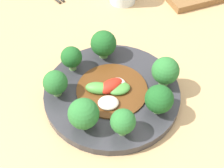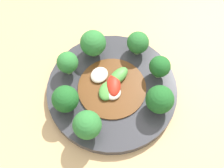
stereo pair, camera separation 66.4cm
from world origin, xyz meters
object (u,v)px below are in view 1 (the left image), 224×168
(stirfry_center, at_px, (111,89))
(broccoli_southwest, at_px, (71,57))
(broccoli_north, at_px, (165,71))
(broccoli_northeast, at_px, (159,99))
(plate, at_px, (112,93))
(broccoli_west, at_px, (103,44))
(broccoli_south, at_px, (55,83))
(broccoli_east, at_px, (123,122))
(broccoli_southeast, at_px, (84,114))

(stirfry_center, bearing_deg, broccoli_southwest, -136.91)
(stirfry_center, bearing_deg, broccoli_north, 92.40)
(broccoli_northeast, distance_m, stirfry_center, 0.11)
(broccoli_northeast, bearing_deg, plate, -128.88)
(broccoli_west, bearing_deg, plate, 1.61)
(broccoli_south, xyz_separation_m, broccoli_northeast, (0.07, 0.19, 0.00))
(broccoli_northeast, bearing_deg, broccoli_west, -153.95)
(broccoli_north, height_order, broccoli_east, broccoli_north)
(broccoli_northeast, xyz_separation_m, broccoli_east, (0.04, -0.08, 0.00))
(broccoli_north, xyz_separation_m, broccoli_southeast, (0.08, -0.18, -0.00))
(broccoli_southwest, xyz_separation_m, broccoli_south, (0.07, -0.04, -0.00))
(broccoli_northeast, xyz_separation_m, stirfry_center, (-0.06, -0.08, -0.03))
(broccoli_northeast, relative_size, broccoli_southeast, 0.94)
(plate, relative_size, broccoli_east, 4.77)
(broccoli_north, distance_m, broccoli_southeast, 0.19)
(broccoli_south, bearing_deg, broccoli_east, 45.84)
(broccoli_northeast, relative_size, broccoli_east, 1.07)
(plate, relative_size, broccoli_west, 4.25)
(broccoli_east, bearing_deg, stirfry_center, -176.22)
(broccoli_north, height_order, broccoli_south, broccoli_north)
(broccoli_east, relative_size, stirfry_center, 0.40)
(broccoli_south, distance_m, broccoli_east, 0.16)
(broccoli_southwest, xyz_separation_m, broccoli_east, (0.18, 0.08, 0.00))
(broccoli_south, height_order, broccoli_southeast, broccoli_southeast)
(broccoli_west, relative_size, stirfry_center, 0.45)
(broccoli_west, xyz_separation_m, broccoli_southeast, (0.19, -0.06, 0.00))
(broccoli_west, bearing_deg, broccoli_south, -48.33)
(broccoli_southwest, xyz_separation_m, broccoli_north, (0.07, 0.19, 0.00))
(broccoli_southwest, distance_m, broccoli_north, 0.20)
(broccoli_southwest, bearing_deg, plate, 45.23)
(broccoli_southwest, distance_m, stirfry_center, 0.11)
(broccoli_north, relative_size, broccoli_west, 1.02)
(broccoli_north, xyz_separation_m, broccoli_east, (0.11, -0.11, -0.00))
(plate, xyz_separation_m, stirfry_center, (0.00, -0.00, 0.02))
(stirfry_center, bearing_deg, broccoli_northeast, 53.31)
(broccoli_southwest, bearing_deg, broccoli_northeast, 48.11)
(broccoli_south, xyz_separation_m, stirfry_center, (0.01, 0.11, -0.03))
(broccoli_east, bearing_deg, broccoli_northeast, 117.66)
(broccoli_north, bearing_deg, broccoli_south, -91.55)
(broccoli_east, bearing_deg, broccoli_north, 135.15)
(broccoli_east, height_order, broccoli_southeast, broccoli_southeast)
(broccoli_west, distance_m, broccoli_northeast, 0.19)
(broccoli_southwest, height_order, stirfry_center, broccoli_southwest)
(broccoli_south, xyz_separation_m, broccoli_west, (-0.10, 0.11, 0.00))
(broccoli_southwest, xyz_separation_m, broccoli_northeast, (0.14, 0.16, 0.00))
(broccoli_north, bearing_deg, broccoli_west, -132.48)
(broccoli_southwest, xyz_separation_m, stirfry_center, (0.08, 0.07, -0.03))
(broccoli_south, relative_size, broccoli_west, 0.89)
(broccoli_northeast, distance_m, broccoli_southeast, 0.15)
(broccoli_east, xyz_separation_m, broccoli_southeast, (-0.03, -0.07, 0.00))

